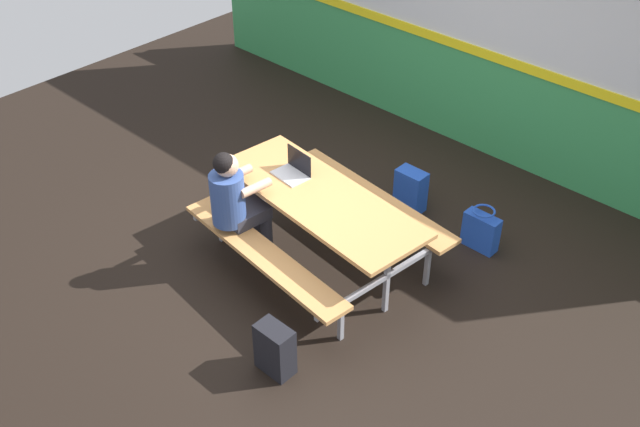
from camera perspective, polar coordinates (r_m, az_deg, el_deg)
ground_plane at (r=7.02m, az=-0.73°, el=-3.25°), size 10.00×10.00×0.02m
accent_backdrop at (r=8.23m, az=12.57°, el=12.54°), size 8.00×0.14×2.60m
picnic_table_main at (r=6.59m, az=-0.00°, el=0.19°), size 2.12×1.75×0.74m
student_nearer at (r=6.56m, az=-6.41°, el=1.08°), size 0.39×0.54×1.21m
laptop_silver at (r=6.75m, az=-2.03°, el=3.31°), size 0.34×0.25×0.22m
backpack_dark at (r=7.54m, az=6.91°, el=1.76°), size 0.30×0.22×0.44m
tote_bag_bright at (r=7.16m, az=12.09°, el=-1.28°), size 0.34×0.21×0.43m
satchel_spare at (r=5.88m, az=-3.38°, el=-10.22°), size 0.30×0.22×0.44m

